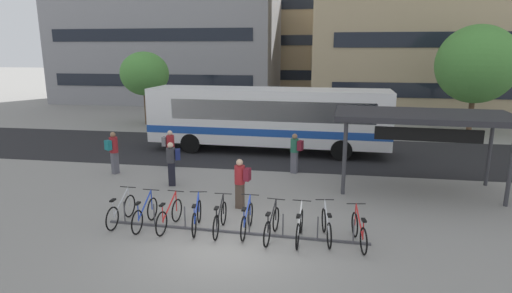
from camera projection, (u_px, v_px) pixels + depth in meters
The scene contains 24 objects.
ground at pixel (228, 243), 11.23m from camera, with size 200.00×200.00×0.00m, color gray.
bus_lane_asphalt at pixel (274, 151), 21.35m from camera, with size 80.00×7.20×0.01m, color #232326.
city_bus at pixel (266, 117), 21.02m from camera, with size 12.10×2.97×3.20m.
bike_rack at pixel (233, 230), 11.83m from camera, with size 7.64×0.35×0.70m.
parked_bicycle_silver_0 at pixel (121, 211), 12.44m from camera, with size 0.52×1.72×0.99m.
parked_bicycle_blue_1 at pixel (145, 214), 12.20m from camera, with size 0.52×1.72×0.99m.
parked_bicycle_red_2 at pixel (169, 216), 12.09m from camera, with size 0.52×1.72×0.99m.
parked_bicycle_blue_3 at pixel (197, 217), 12.01m from camera, with size 0.52×1.71×0.99m.
parked_bicycle_black_4 at pixel (220, 219), 11.86m from camera, with size 0.52×1.72×0.99m.
parked_bicycle_blue_5 at pixel (247, 220), 11.78m from camera, with size 0.52×1.72×0.99m.
parked_bicycle_black_6 at pixel (272, 225), 11.43m from camera, with size 0.52×1.72×0.99m.
parked_bicycle_white_7 at pixel (300, 227), 11.30m from camera, with size 0.52×1.72×0.99m.
parked_bicycle_silver_8 at pixel (326, 227), 11.36m from camera, with size 0.52×1.71×0.99m.
parked_bicycle_red_9 at pixel (359, 231), 11.06m from camera, with size 0.52×1.71×0.99m.
transit_shelter at pixel (423, 118), 14.89m from camera, with size 6.32×3.40×2.89m.
commuter_grey_pack_0 at pixel (170, 146), 18.21m from camera, with size 0.53×0.35×1.68m.
commuter_maroon_pack_1 at pixel (295, 151), 17.37m from camera, with size 0.60×0.47×1.70m.
commuter_navy_pack_2 at pixel (172, 161), 15.78m from camera, with size 0.59×0.46×1.70m.
commuter_maroon_pack_3 at pixel (241, 180), 13.50m from camera, with size 0.56×0.39×1.67m.
commuter_teal_pack_4 at pixel (113, 150), 17.29m from camera, with size 0.51×0.60×1.79m.
street_tree_0 at pixel (145, 74), 28.28m from camera, with size 3.27×3.27×4.98m.
street_tree_1 at pixel (476, 64), 24.99m from camera, with size 4.72×4.72×6.58m.
building_left_wing at pixel (169, 20), 41.08m from camera, with size 21.17×10.37×15.87m.
building_centre_block at pixel (302, 44), 51.11m from camera, with size 16.61×11.09×11.44m.
Camera 1 is at (2.44, -10.07, 5.11)m, focal length 29.15 mm.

